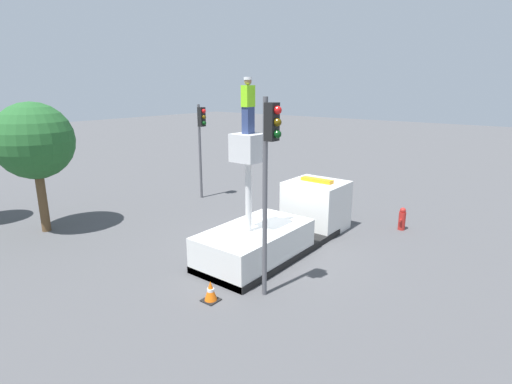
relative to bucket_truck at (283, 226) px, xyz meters
name	(u,v)px	position (x,y,z in m)	size (l,w,h in m)	color
ground_plane	(272,251)	(-0.71, 0.00, -0.82)	(120.00, 120.00, 0.00)	#4C4C4F
bucket_truck	(283,226)	(0.00, 0.00, 0.00)	(7.47, 2.40, 4.55)	black
worker	(248,106)	(-2.12, 0.00, 4.60)	(0.40, 0.26, 1.75)	navy
traffic_light_pole	(269,161)	(-3.44, -1.80, 3.24)	(0.34, 0.57, 5.76)	#515156
traffic_light_across	(201,133)	(2.96, 7.37, 2.79)	(0.34, 0.57, 5.09)	#515156
fire_hydrant	(402,219)	(4.66, -3.01, -0.34)	(0.53, 0.29, 1.00)	#B2231E
traffic_cone_rear	(211,291)	(-4.69, -0.67, -0.53)	(0.46, 0.46, 0.63)	black
tree_left_bg	(34,141)	(-4.88, 8.95, 3.02)	(3.12, 3.12, 5.44)	brown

